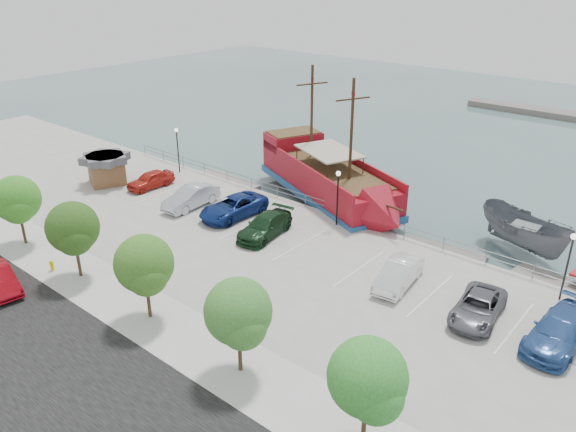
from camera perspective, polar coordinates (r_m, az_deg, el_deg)
The scene contains 26 objects.
ground at distance 38.28m, azimuth -0.77°, elevation -5.44°, with size 160.00×160.00×0.00m, color #3C585C.
street at distance 29.63m, azimuth -22.09°, elevation -15.25°, with size 100.00×8.00×0.04m, color black.
sidewalk at distance 32.00m, azimuth -12.69°, elevation -10.59°, with size 100.00×4.00×0.05m, color silver.
seawall_railing at distance 43.16m, azimuth 5.96°, elevation 0.31°, with size 50.00×0.06×1.00m.
pirate_ship at distance 47.27m, azimuth 4.81°, elevation 3.13°, with size 18.73×11.95×11.73m.
patrol_boat at distance 42.94m, azimuth 22.86°, elevation -1.82°, with size 2.85×7.58×2.93m, color slate.
dock_west at distance 53.31m, azimuth -6.20°, elevation 3.55°, with size 7.07×2.02×0.40m, color gray.
dock_mid at distance 41.74m, azimuth 15.35°, elevation -3.42°, with size 6.21×1.77×0.35m, color slate.
dock_east at distance 39.61m, azimuth 26.67°, elevation -6.88°, with size 7.27×2.08×0.42m, color gray.
shed at distance 52.37m, azimuth -17.99°, elevation 4.65°, with size 4.19×4.19×2.63m.
fire_hydrant at distance 38.95m, azimuth -22.86°, elevation -4.63°, with size 0.26×0.26×0.74m.
lamp_post_left at distance 52.94m, azimuth -11.18°, elevation 7.36°, with size 0.36×0.36×4.28m.
lamp_post_mid at distance 41.23m, azimuth 5.08°, elevation 2.81°, with size 0.36×0.36×4.28m.
lamp_post_right at distance 35.55m, azimuth 26.70°, elevation -3.56°, with size 0.36×0.36×4.28m.
tree_b at distance 42.16m, azimuth -25.84°, elevation 1.37°, with size 3.30×3.20×5.00m.
tree_c at distance 36.27m, azimuth -21.00°, elevation -1.33°, with size 3.30×3.20×5.00m.
tree_d at distance 30.85m, azimuth -14.34°, elevation -5.00°, with size 3.30×3.20×5.00m.
tree_e at distance 26.19m, azimuth -4.97°, elevation -9.99°, with size 3.30×3.20×5.00m.
tree_f at distance 22.76m, azimuth 8.28°, elevation -16.31°, with size 3.30×3.20×5.00m.
parked_car_a at distance 50.49m, azimuth -13.78°, elevation 3.62°, with size 1.73×4.30×1.46m, color red.
parked_car_b at distance 45.70m, azimuth -9.84°, elevation 1.90°, with size 1.77×5.07×1.67m, color #B7BBC6.
parked_car_c at distance 43.52m, azimuth -5.56°, elevation 0.93°, with size 2.64×5.73×1.59m, color navy.
parked_car_d at distance 40.31m, azimuth -2.36°, elevation -1.02°, with size 2.13×5.23×1.52m, color black.
parked_car_f at distance 34.89m, azimuth 11.16°, elevation -5.80°, with size 1.63×4.68×1.54m, color white.
parked_car_g at distance 33.03m, azimuth 18.72°, elevation -8.78°, with size 2.28×4.94×1.37m, color #595962.
parked_car_h at distance 32.45m, azimuth 25.92°, elevation -10.43°, with size 2.35×5.77×1.67m, color #294D8B.
Camera 1 is at (21.63, -25.18, 18.05)m, focal length 35.00 mm.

